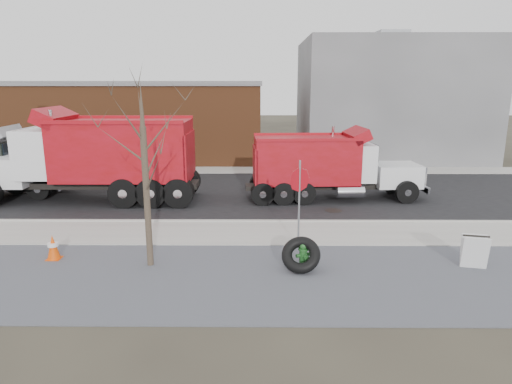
{
  "coord_description": "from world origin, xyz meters",
  "views": [
    {
      "loc": [
        -0.05,
        -14.9,
        5.15
      ],
      "look_at": [
        -0.18,
        0.71,
        1.4
      ],
      "focal_mm": 32.0,
      "sensor_mm": 36.0,
      "label": 1
    }
  ],
  "objects_px": {
    "fire_hydrant": "(303,256)",
    "stop_sign": "(299,189)",
    "truck_tire": "(301,255)",
    "sandwich_board": "(475,252)",
    "dump_truck_red_b": "(94,155)",
    "dump_truck_red_a": "(327,164)"
  },
  "relations": [
    {
      "from": "truck_tire",
      "to": "stop_sign",
      "type": "bearing_deg",
      "value": 87.45
    },
    {
      "from": "fire_hydrant",
      "to": "dump_truck_red_a",
      "type": "bearing_deg",
      "value": 54.65
    },
    {
      "from": "sandwich_board",
      "to": "dump_truck_red_b",
      "type": "relative_size",
      "value": 0.1
    },
    {
      "from": "dump_truck_red_a",
      "to": "fire_hydrant",
      "type": "bearing_deg",
      "value": -106.03
    },
    {
      "from": "fire_hydrant",
      "to": "truck_tire",
      "type": "bearing_deg",
      "value": -138.2
    },
    {
      "from": "fire_hydrant",
      "to": "dump_truck_red_a",
      "type": "relative_size",
      "value": 0.1
    },
    {
      "from": "sandwich_board",
      "to": "fire_hydrant",
      "type": "bearing_deg",
      "value": -167.28
    },
    {
      "from": "sandwich_board",
      "to": "dump_truck_red_a",
      "type": "distance_m",
      "value": 8.57
    },
    {
      "from": "fire_hydrant",
      "to": "stop_sign",
      "type": "relative_size",
      "value": 0.28
    },
    {
      "from": "fire_hydrant",
      "to": "dump_truck_red_b",
      "type": "height_order",
      "value": "dump_truck_red_b"
    },
    {
      "from": "sandwich_board",
      "to": "dump_truck_red_a",
      "type": "bearing_deg",
      "value": 123.7
    },
    {
      "from": "dump_truck_red_b",
      "to": "truck_tire",
      "type": "bearing_deg",
      "value": 136.96
    },
    {
      "from": "sandwich_board",
      "to": "dump_truck_red_a",
      "type": "xyz_separation_m",
      "value": [
        -3.07,
        7.93,
        1.11
      ]
    },
    {
      "from": "dump_truck_red_b",
      "to": "sandwich_board",
      "type": "bearing_deg",
      "value": 150.09
    },
    {
      "from": "stop_sign",
      "to": "dump_truck_red_b",
      "type": "bearing_deg",
      "value": 135.33
    },
    {
      "from": "fire_hydrant",
      "to": "dump_truck_red_b",
      "type": "xyz_separation_m",
      "value": [
        -8.49,
        7.57,
        1.7
      ]
    },
    {
      "from": "truck_tire",
      "to": "sandwich_board",
      "type": "relative_size",
      "value": 1.31
    },
    {
      "from": "truck_tire",
      "to": "stop_sign",
      "type": "height_order",
      "value": "stop_sign"
    },
    {
      "from": "truck_tire",
      "to": "sandwich_board",
      "type": "xyz_separation_m",
      "value": [
        4.91,
        0.2,
        0.04
      ]
    },
    {
      "from": "dump_truck_red_a",
      "to": "truck_tire",
      "type": "bearing_deg",
      "value": -106.33
    },
    {
      "from": "fire_hydrant",
      "to": "dump_truck_red_b",
      "type": "distance_m",
      "value": 11.5
    },
    {
      "from": "fire_hydrant",
      "to": "dump_truck_red_b",
      "type": "bearing_deg",
      "value": 115.43
    }
  ]
}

